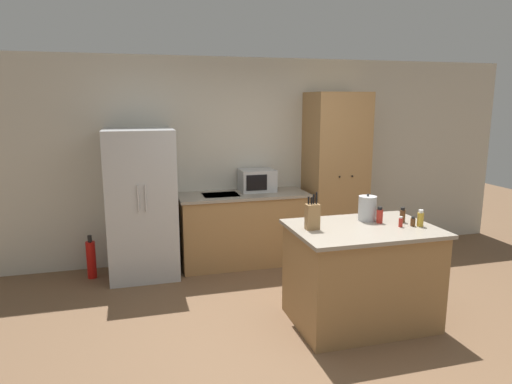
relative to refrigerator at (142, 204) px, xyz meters
name	(u,v)px	position (x,y,z in m)	size (l,w,h in m)	color
ground_plane	(333,334)	(1.58, -1.94, -0.87)	(14.00, 14.00, 0.00)	brown
wall_back	(262,159)	(1.58, 0.39, 0.43)	(7.20, 0.06, 2.60)	beige
refrigerator	(142,204)	(0.00, 0.00, 0.00)	(0.79, 0.75, 1.74)	#B7BABC
back_counter	(243,228)	(1.24, 0.06, -0.41)	(1.62, 0.64, 0.92)	#9E7547
pantry_cabinet	(335,176)	(2.50, 0.06, 0.21)	(0.73, 0.63, 2.17)	#9E7547
kitchen_island	(361,274)	(1.92, -1.77, -0.41)	(1.31, 0.93, 0.93)	#9E7547
microwave	(257,180)	(1.46, 0.17, 0.18)	(0.44, 0.35, 0.28)	#B2B5B7
knife_block	(312,216)	(1.44, -1.73, 0.18)	(0.12, 0.08, 0.34)	#9E7547
spice_bottle_tall_dark	(402,215)	(2.36, -1.73, 0.12)	(0.05, 0.05, 0.14)	#563319
spice_bottle_short_red	(420,219)	(2.43, -1.90, 0.13)	(0.06, 0.06, 0.15)	gold
spice_bottle_amber_oil	(413,222)	(2.37, -1.87, 0.10)	(0.04, 0.04, 0.09)	#563319
spice_bottle_green_herb	(380,215)	(2.14, -1.69, 0.13)	(0.06, 0.06, 0.15)	#B2281E
spice_bottle_pale_salt	(401,222)	(2.25, -1.87, 0.10)	(0.04, 0.04, 0.10)	#B2281E
kettle	(367,208)	(2.07, -1.58, 0.18)	(0.17, 0.17, 0.26)	#B2B5B7
fire_extinguisher	(91,259)	(-0.60, 0.05, -0.64)	(0.11, 0.11, 0.52)	red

